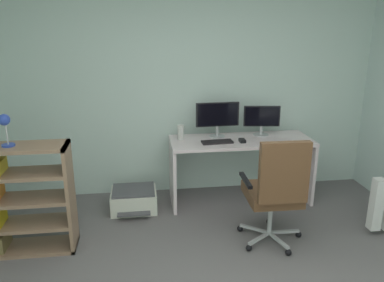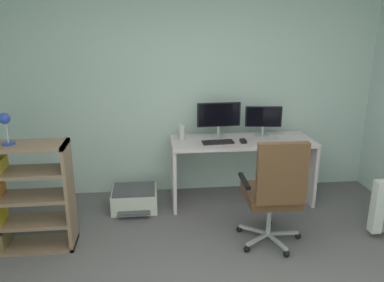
{
  "view_description": "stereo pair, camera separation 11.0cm",
  "coord_description": "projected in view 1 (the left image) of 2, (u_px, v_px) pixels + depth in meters",
  "views": [
    {
      "loc": [
        -0.57,
        -1.95,
        2.01
      ],
      "look_at": [
        -0.06,
        1.82,
        0.85
      ],
      "focal_mm": 36.13,
      "sensor_mm": 36.0,
      "label": 1
    },
    {
      "loc": [
        -0.46,
        -1.96,
        2.01
      ],
      "look_at": [
        -0.06,
        1.82,
        0.85
      ],
      "focal_mm": 36.13,
      "sensor_mm": 36.0,
      "label": 2
    }
  ],
  "objects": [
    {
      "name": "printer",
      "position": [
        134.0,
        199.0,
        4.32
      ],
      "size": [
        0.5,
        0.5,
        0.24
      ],
      "color": "silver",
      "rests_on": "ground"
    },
    {
      "name": "computer_mouse",
      "position": [
        242.0,
        141.0,
        4.26
      ],
      "size": [
        0.06,
        0.1,
        0.03
      ],
      "primitive_type": "cube",
      "rotation": [
        0.0,
        0.0,
        0.02
      ],
      "color": "black",
      "rests_on": "desk"
    },
    {
      "name": "bookshelf",
      "position": [
        12.0,
        201.0,
        3.43
      ],
      "size": [
        0.87,
        0.32,
        1.01
      ],
      "color": "#906E54",
      "rests_on": "ground"
    },
    {
      "name": "wall_back",
      "position": [
        188.0,
        83.0,
        4.55
      ],
      "size": [
        4.46,
        0.1,
        2.67
      ],
      "primitive_type": "cube",
      "color": "silver",
      "rests_on": "ground"
    },
    {
      "name": "keyboard",
      "position": [
        217.0,
        142.0,
        4.24
      ],
      "size": [
        0.35,
        0.15,
        0.02
      ],
      "primitive_type": "cube",
      "rotation": [
        0.0,
        0.0,
        0.07
      ],
      "color": "black",
      "rests_on": "desk"
    },
    {
      "name": "desk_lamp",
      "position": [
        5.0,
        125.0,
        3.23
      ],
      "size": [
        0.11,
        0.11,
        0.28
      ],
      "color": "#2C47B1",
      "rests_on": "bookshelf"
    },
    {
      "name": "desktop_speaker",
      "position": [
        181.0,
        132.0,
        4.33
      ],
      "size": [
        0.07,
        0.07,
        0.17
      ],
      "primitive_type": "cylinder",
      "color": "silver",
      "rests_on": "desk"
    },
    {
      "name": "monitor_secondary",
      "position": [
        262.0,
        118.0,
        4.46
      ],
      "size": [
        0.42,
        0.18,
        0.35
      ],
      "color": "#B2B5B7",
      "rests_on": "desk"
    },
    {
      "name": "office_chair",
      "position": [
        276.0,
        189.0,
        3.48
      ],
      "size": [
        0.61,
        0.63,
        1.07
      ],
      "color": "#B7BABC",
      "rests_on": "ground"
    },
    {
      "name": "desk",
      "position": [
        241.0,
        155.0,
        4.42
      ],
      "size": [
        1.6,
        0.59,
        0.75
      ],
      "color": "silver",
      "rests_on": "ground"
    },
    {
      "name": "monitor_main",
      "position": [
        217.0,
        116.0,
        4.38
      ],
      "size": [
        0.5,
        0.18,
        0.4
      ],
      "color": "#B2B5B7",
      "rests_on": "desk"
    }
  ]
}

